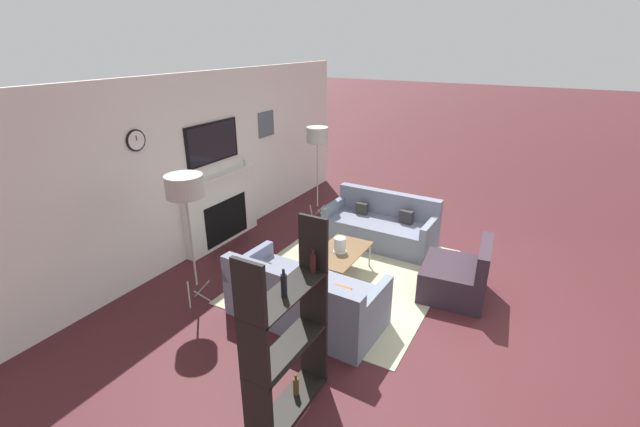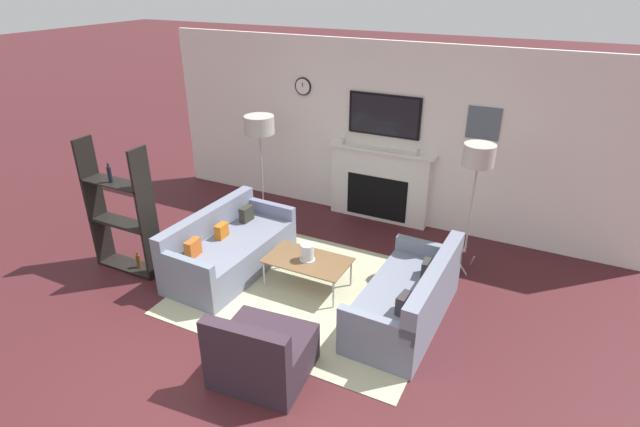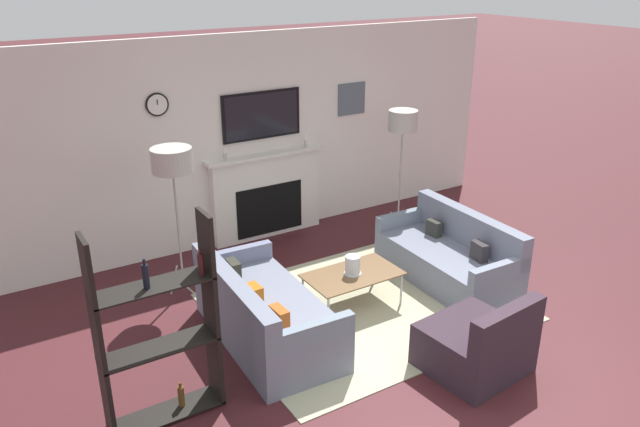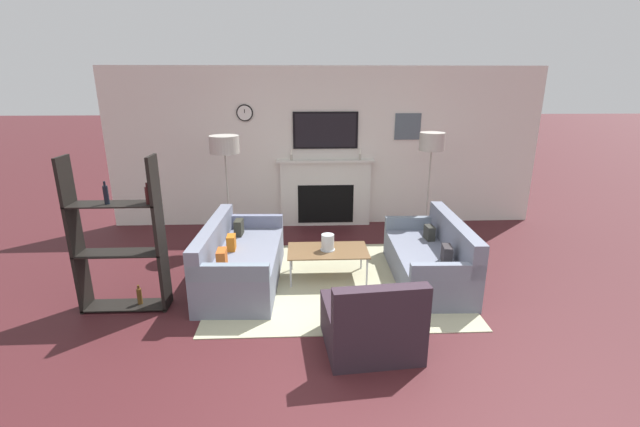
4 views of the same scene
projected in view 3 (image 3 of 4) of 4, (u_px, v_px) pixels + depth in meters
ground_plane at (491, 403)px, 5.33m from camera, size 60.00×60.00×0.00m
fireplace_wall at (262, 147)px, 8.21m from camera, size 7.43×0.28×2.70m
area_rug at (364, 307)px, 6.80m from camera, size 3.03×2.49×0.01m
couch_left at (264, 315)px, 6.11m from camera, size 0.94×1.84×0.79m
couch_right at (450, 258)px, 7.29m from camera, size 0.86×1.77×0.80m
armchair at (477, 345)px, 5.67m from camera, size 0.93×0.88×0.79m
coffee_table at (353, 276)px, 6.69m from camera, size 1.02×0.59×0.39m
hurricane_candle at (353, 266)px, 6.65m from camera, size 0.19×0.19×0.21m
floor_lamp_left at (172, 162)px, 6.55m from camera, size 0.44×0.44×1.70m
floor_lamp_right at (403, 123)px, 8.05m from camera, size 0.38×0.38×1.73m
shelf_unit at (159, 332)px, 4.89m from camera, size 0.94×0.28×1.73m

